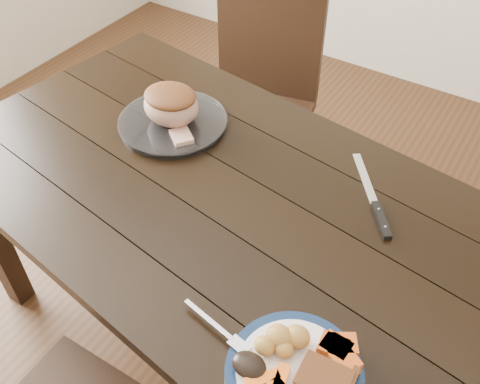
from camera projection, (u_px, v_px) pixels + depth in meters
The scene contains 14 objects.
ground at pixel (224, 338), 1.93m from camera, with size 4.00×4.00×0.00m, color #472B16.
dining_table at pixel (220, 214), 1.48m from camera, with size 1.71×1.11×0.75m.
chair_far at pixel (260, 94), 2.13m from camera, with size 0.50×0.51×0.93m.
dinner_plate at pixel (294, 374), 1.03m from camera, with size 0.27×0.27×0.02m, color white.
plate_rim at pixel (294, 371), 1.03m from camera, with size 0.27×0.27×0.02m, color #0D1F41.
serving_platter at pixel (173, 123), 1.60m from camera, with size 0.32×0.32×0.02m, color white.
pork_slice at pixel (323, 383), 0.98m from camera, with size 0.10×0.08×0.04m, color #A67766.
roasted_potatoes at pixel (283, 340), 1.05m from camera, with size 0.09×0.09×0.05m.
pumpkin_wedges at pixel (338, 352), 1.03m from camera, with size 0.09×0.09×0.04m.
dark_mushroom at pixel (249, 365), 1.01m from camera, with size 0.07×0.05×0.03m, color black.
fork at pixel (220, 330), 1.09m from camera, with size 0.18×0.05×0.00m.
roast_joint at pixel (171, 106), 1.56m from camera, with size 0.17×0.15×0.11m, color tan.
cut_slice at pixel (181, 137), 1.53m from camera, with size 0.07×0.06×0.02m, color tan.
carving_knife at pixel (377, 209), 1.35m from camera, with size 0.21×0.27×0.01m.
Camera 1 is at (0.59, -0.82, 1.73)m, focal length 40.00 mm.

